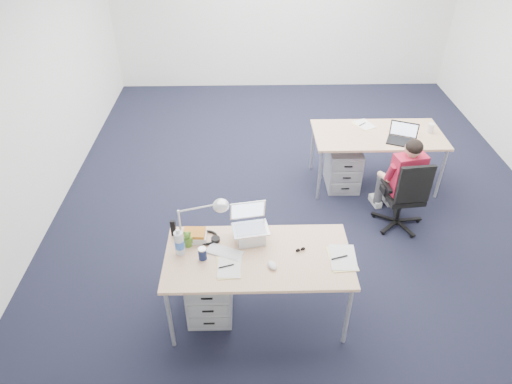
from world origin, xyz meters
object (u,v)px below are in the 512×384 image
drawer_pedestal_near (210,289)px  drawer_pedestal_far (343,167)px  office_chair (401,207)px  far_cup (431,128)px  cordless_phone (173,228)px  seated_person (400,178)px  can_koozie (202,254)px  wireless_keyboard (225,252)px  sunglasses (300,250)px  desk_far (378,137)px  computer_mouse (272,265)px  bear_figurine (188,239)px  dark_laptop (403,133)px  silver_laptop (250,225)px  water_bottle (179,242)px  headphones (207,237)px  book_stack (195,236)px  desk_near (258,260)px  desk_lamp (196,220)px

drawer_pedestal_near → drawer_pedestal_far: 2.59m
office_chair → far_cup: bearing=53.5°
cordless_phone → seated_person: bearing=31.7°
can_koozie → far_cup: (2.67, 2.18, -0.00)m
wireless_keyboard → cordless_phone: (-0.46, 0.24, 0.07)m
sunglasses → far_cup: (1.83, 2.10, 0.05)m
desk_far → computer_mouse: bearing=-122.4°
bear_figurine → dark_laptop: size_ratio=0.49×
silver_laptop → dark_laptop: (1.83, 1.70, -0.05)m
office_chair → water_bottle: 2.69m
office_chair → computer_mouse: bearing=-145.0°
headphones → drawer_pedestal_near: bearing=-63.4°
wireless_keyboard → cordless_phone: 0.53m
can_koozie → book_stack: 0.26m
drawer_pedestal_far → sunglasses: 2.22m
silver_laptop → headphones: size_ratio=1.35×
computer_mouse → far_cup: size_ratio=0.94×
seated_person → book_stack: (-2.20, -1.18, 0.22)m
bear_figurine → far_cup: (2.81, 2.01, -0.02)m
silver_laptop → wireless_keyboard: (-0.23, -0.16, -0.16)m
office_chair → drawer_pedestal_far: office_chair is taller
cordless_phone → bear_figurine: bearing=-38.1°
desk_near → far_cup: (2.20, 2.15, 0.10)m
drawer_pedestal_near → far_cup: size_ratio=4.84×
office_chair → seated_person: bearing=92.5°
office_chair → drawer_pedestal_near: (-2.11, -1.19, 0.01)m
office_chair → sunglasses: office_chair is taller
desk_lamp → drawer_pedestal_far: bearing=48.0°
office_chair → bear_figurine: size_ratio=5.70×
desk_far → water_bottle: water_bottle is taller
desk_near → can_koozie: size_ratio=13.87×
desk_near → dark_laptop: 2.61m
seated_person → drawer_pedestal_near: (-2.09, -1.35, -0.28)m
drawer_pedestal_far → book_stack: size_ratio=2.67×
office_chair → wireless_keyboard: bearing=-155.0°
wireless_keyboard → sunglasses: 0.66m
desk_near → can_koozie: 0.48m
drawer_pedestal_far → headphones: bearing=-130.9°
dark_laptop → drawer_pedestal_near: bearing=-116.8°
can_koozie → cordless_phone: cordless_phone is taller
desk_far → headphones: (-2.00, -1.90, 0.07)m
silver_laptop → can_koozie: size_ratio=2.91×
drawer_pedestal_far → wireless_keyboard: bearing=-125.3°
desk_far → headphones: size_ratio=6.43×
desk_lamp → dark_laptop: size_ratio=1.41×
desk_far → can_koozie: size_ratio=13.87×
desk_lamp → headphones: bearing=16.1°
sunglasses → drawer_pedestal_far: bearing=48.9°
desk_far → headphones: 2.76m
seated_person → drawer_pedestal_far: seated_person is taller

